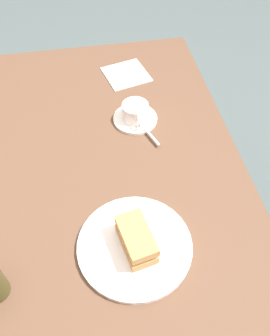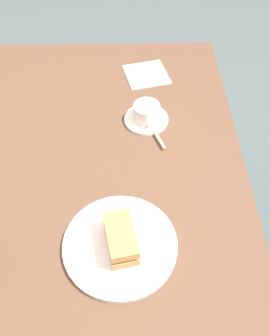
# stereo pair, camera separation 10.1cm
# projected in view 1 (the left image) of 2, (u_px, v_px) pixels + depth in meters

# --- Properties ---
(ground_plane) EXTENTS (6.00, 6.00, 0.00)m
(ground_plane) POSITION_uv_depth(u_px,v_px,m) (103.00, 263.00, 1.66)
(ground_plane) COLOR #475252
(dining_table) EXTENTS (1.19, 0.92, 0.75)m
(dining_table) POSITION_uv_depth(u_px,v_px,m) (89.00, 172.00, 1.13)
(dining_table) COLOR brown
(dining_table) RESTS_ON ground_plane
(sandwich_plate) EXTENTS (0.28, 0.28, 0.01)m
(sandwich_plate) POSITION_uv_depth(u_px,v_px,m) (135.00, 246.00, 0.88)
(sandwich_plate) COLOR white
(sandwich_plate) RESTS_ON dining_table
(sandwich_front) EXTENTS (0.13, 0.09, 0.06)m
(sandwich_front) POSITION_uv_depth(u_px,v_px,m) (136.00, 240.00, 0.85)
(sandwich_front) COLOR #BA7B47
(sandwich_front) RESTS_ON sandwich_plate
(coffee_saucer) EXTENTS (0.14, 0.14, 0.01)m
(coffee_saucer) POSITION_uv_depth(u_px,v_px,m) (135.00, 119.00, 1.17)
(coffee_saucer) COLOR white
(coffee_saucer) RESTS_ON dining_table
(coffee_cup) EXTENTS (0.11, 0.09, 0.05)m
(coffee_cup) POSITION_uv_depth(u_px,v_px,m) (135.00, 111.00, 1.15)
(coffee_cup) COLOR white
(coffee_cup) RESTS_ON coffee_saucer
(spoon) EXTENTS (0.10, 0.05, 0.01)m
(spoon) POSITION_uv_depth(u_px,v_px,m) (148.00, 132.00, 1.12)
(spoon) COLOR silver
(spoon) RESTS_ON coffee_saucer
(napkin) EXTENTS (0.18, 0.18, 0.00)m
(napkin) POSITION_uv_depth(u_px,v_px,m) (126.00, 74.00, 1.33)
(napkin) COLOR white
(napkin) RESTS_ON dining_table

